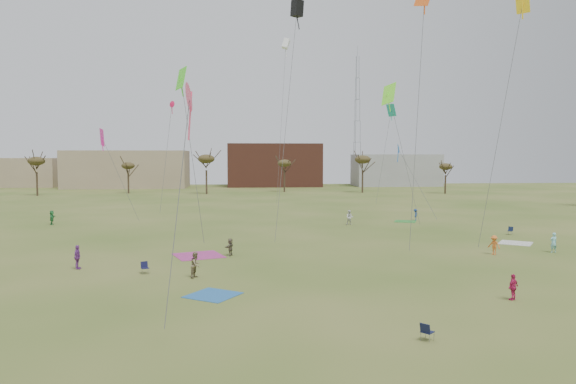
{
  "coord_description": "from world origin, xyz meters",
  "views": [
    {
      "loc": [
        -3.79,
        -33.34,
        8.55
      ],
      "look_at": [
        0.0,
        12.0,
        5.5
      ],
      "focal_mm": 33.51,
      "sensor_mm": 36.0,
      "label": 1
    }
  ],
  "objects": [
    {
      "name": "blanket_cream",
      "position": [
        22.88,
        16.9,
        0.0
      ],
      "size": [
        4.1,
        4.1,
        0.03
      ],
      "primitive_type": "cube",
      "rotation": [
        0.0,
        0.0,
        0.96
      ],
      "color": "silver",
      "rests_on": "ground"
    },
    {
      "name": "spectator_fore_a",
      "position": [
        12.15,
        -3.17,
        0.79
      ],
      "size": [
        0.98,
        0.82,
        1.57
      ],
      "primitive_type": "imported",
      "rotation": [
        0.0,
        0.0,
        3.71
      ],
      "color": "#C12159",
      "rests_on": "ground"
    },
    {
      "name": "flyer_mid_b",
      "position": [
        17.87,
        11.11,
        0.85
      ],
      "size": [
        1.16,
        1.25,
        1.69
      ],
      "primitive_type": "imported",
      "rotation": [
        0.0,
        0.0,
        5.36
      ],
      "color": "orange",
      "rests_on": "ground"
    },
    {
      "name": "flyer_far_a",
      "position": [
        -27.63,
        35.48,
        0.89
      ],
      "size": [
        0.71,
        1.7,
        1.78
      ],
      "primitive_type": "imported",
      "rotation": [
        0.0,
        0.0,
        1.69
      ],
      "color": "#2B8342",
      "rests_on": "ground"
    },
    {
      "name": "camp_chair_right",
      "position": [
        25.14,
        22.4,
        0.26
      ],
      "size": [
        0.74,
        0.74,
        0.87
      ],
      "rotation": [
        0.0,
        0.0,
        5.53
      ],
      "color": "#141F39",
      "rests_on": "ground"
    },
    {
      "name": "building_tan",
      "position": [
        -35.0,
        115.0,
        5.0
      ],
      "size": [
        32.0,
        14.0,
        10.0
      ],
      "primitive_type": "cube",
      "color": "#937F60",
      "rests_on": "ground"
    },
    {
      "name": "tree_line",
      "position": [
        -2.85,
        79.12,
        7.09
      ],
      "size": [
        117.44,
        49.32,
        8.91
      ],
      "color": "#3A2B1E",
      "rests_on": "ground"
    },
    {
      "name": "camp_chair_center",
      "position": [
        4.66,
        -9.62,
        0.26
      ],
      "size": [
        0.74,
        0.74,
        0.87
      ],
      "rotation": [
        0.0,
        0.0,
        2.31
      ],
      "color": "#151A3A",
      "rests_on": "ground"
    },
    {
      "name": "spectator_fore_c",
      "position": [
        -4.94,
        12.57,
        0.75
      ],
      "size": [
        0.96,
        1.46,
        1.5
      ],
      "primitive_type": "imported",
      "rotation": [
        0.0,
        0.0,
        4.3
      ],
      "color": "brown",
      "rests_on": "ground"
    },
    {
      "name": "spectator_mid_d",
      "position": [
        -16.34,
        8.03,
        0.92
      ],
      "size": [
        0.49,
        1.09,
        1.83
      ],
      "primitive_type": "imported",
      "rotation": [
        0.0,
        0.0,
        1.53
      ],
      "color": "purple",
      "rests_on": "ground"
    },
    {
      "name": "camp_chair_left",
      "position": [
        -10.96,
        5.96,
        0.26
      ],
      "size": [
        0.68,
        0.7,
        0.87
      ],
      "rotation": [
        0.0,
        0.0,
        0.42
      ],
      "color": "#141539",
      "rests_on": "ground"
    },
    {
      "name": "building_brick",
      "position": [
        5.0,
        120.0,
        6.0
      ],
      "size": [
        26.0,
        16.0,
        12.0
      ],
      "primitive_type": "cube",
      "color": "brown",
      "rests_on": "ground"
    },
    {
      "name": "blanket_blue",
      "position": [
        -5.69,
        -0.56,
        0.0
      ],
      "size": [
        3.83,
        3.83,
        0.03
      ],
      "primitive_type": "cube",
      "rotation": [
        0.0,
        0.0,
        2.56
      ],
      "color": "#2868AE",
      "rests_on": "ground"
    },
    {
      "name": "flyer_far_c",
      "position": [
        19.02,
        36.0,
        0.77
      ],
      "size": [
        0.89,
        1.14,
        1.54
      ],
      "primitive_type": "imported",
      "rotation": [
        0.0,
        0.0,
        4.34
      ],
      "color": "navy",
      "rests_on": "ground"
    },
    {
      "name": "spectator_fore_b",
      "position": [
        -7.16,
        4.37,
        0.91
      ],
      "size": [
        0.98,
        1.09,
        1.82
      ],
      "primitive_type": "imported",
      "rotation": [
        0.0,
        0.0,
        1.16
      ],
      "color": "#7A6C4E",
      "rests_on": "ground"
    },
    {
      "name": "blanket_olive",
      "position": [
        17.33,
        34.95,
        0.0
      ],
      "size": [
        3.5,
        3.5,
        0.03
      ],
      "primitive_type": "cube",
      "rotation": [
        0.0,
        0.0,
        2.76
      ],
      "color": "#338C33",
      "rests_on": "ground"
    },
    {
      "name": "spectator_mid_e",
      "position": [
        9.41,
        32.27,
        0.91
      ],
      "size": [
        1.01,
        0.86,
        1.83
      ],
      "primitive_type": "imported",
      "rotation": [
        0.0,
        0.0,
        6.07
      ],
      "color": "silver",
      "rests_on": "ground"
    },
    {
      "name": "building_tan_west",
      "position": [
        -65.0,
        122.0,
        4.0
      ],
      "size": [
        20.0,
        12.0,
        8.0
      ],
      "primitive_type": "cube",
      "color": "#937F60",
      "rests_on": "ground"
    },
    {
      "name": "kites_aloft",
      "position": [
        1.52,
        30.59,
        20.26
      ],
      "size": [
        52.88,
        65.19,
        26.69
      ],
      "color": "red",
      "rests_on": "ground"
    },
    {
      "name": "flyer_mid_c",
      "position": [
        23.62,
        11.69,
        0.89
      ],
      "size": [
        0.7,
        0.51,
        1.78
      ],
      "primitive_type": "imported",
      "rotation": [
        0.0,
        0.0,
        3.28
      ],
      "color": "#83D0DB",
      "rests_on": "ground"
    },
    {
      "name": "blanket_plum",
      "position": [
        -7.66,
        12.79,
        0.0
      ],
      "size": [
        4.94,
        4.94,
        0.03
      ],
      "primitive_type": "cube",
      "rotation": [
        0.0,
        0.0,
        1.93
      ],
      "color": "#AE357F",
      "rests_on": "ground"
    },
    {
      "name": "building_grey",
      "position": [
        40.0,
        118.0,
        4.5
      ],
      "size": [
        24.0,
        12.0,
        9.0
      ],
      "primitive_type": "cube",
      "color": "gray",
      "rests_on": "ground"
    },
    {
      "name": "ground",
      "position": [
        0.0,
        0.0,
        0.0
      ],
      "size": [
        260.0,
        260.0,
        0.0
      ],
      "primitive_type": "plane",
      "color": "#3C581B",
      "rests_on": "ground"
    },
    {
      "name": "radio_tower",
      "position": [
        30.0,
        125.0,
        19.21
      ],
      "size": [
        1.51,
        1.72,
        41.0
      ],
      "color": "#9EA3A8",
      "rests_on": "ground"
    }
  ]
}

